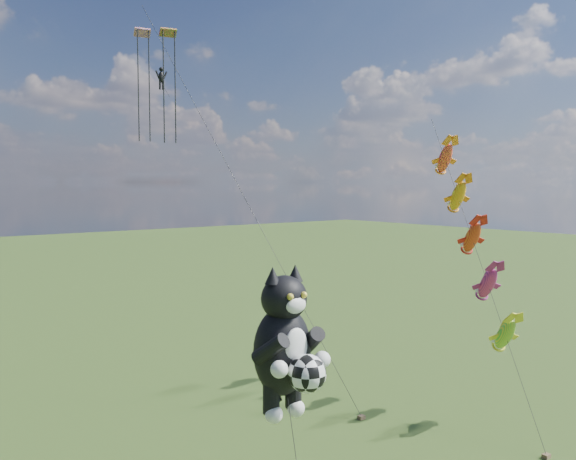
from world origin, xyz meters
TOP-DOWN VIEW (x-y plane):
  - cat_kite_rig at (1.02, -2.45)m, footprint 2.87×4.30m
  - fish_windsock_rig at (19.89, 2.72)m, footprint 7.93×13.97m
  - parafoil_rig at (6.97, 18.29)m, footprint 6.41×16.65m

SIDE VIEW (x-z plane):
  - cat_kite_rig at x=1.02m, z-range 2.36..12.97m
  - fish_windsock_rig at x=19.89m, z-range 1.12..19.43m
  - parafoil_rig at x=6.97m, z-range 7.69..33.72m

